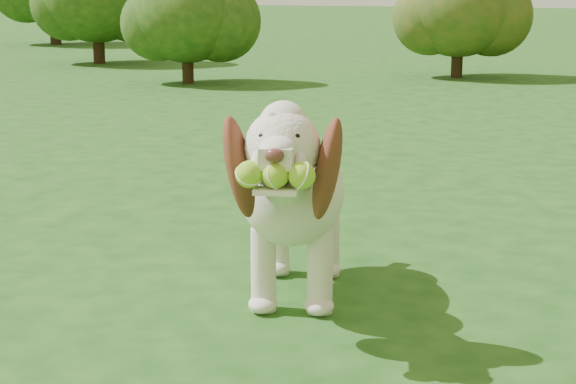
% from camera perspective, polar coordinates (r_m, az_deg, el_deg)
% --- Properties ---
extents(ground, '(80.00, 80.00, 0.00)m').
position_cam_1_polar(ground, '(3.94, -3.54, -5.73)').
color(ground, '#184313').
rests_on(ground, ground).
extents(dog, '(0.64, 1.28, 0.84)m').
position_cam_1_polar(dog, '(3.68, 0.43, 0.17)').
color(dog, silver).
rests_on(dog, ground).
extents(shrub_a, '(1.33, 1.33, 1.38)m').
position_cam_1_polar(shrub_a, '(11.68, -6.02, 10.39)').
color(shrub_a, '#382314').
rests_on(shrub_a, ground).
extents(shrub_b, '(1.40, 1.40, 1.45)m').
position_cam_1_polar(shrub_b, '(12.50, 10.10, 10.60)').
color(shrub_b, '#382314').
rests_on(shrub_b, ground).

